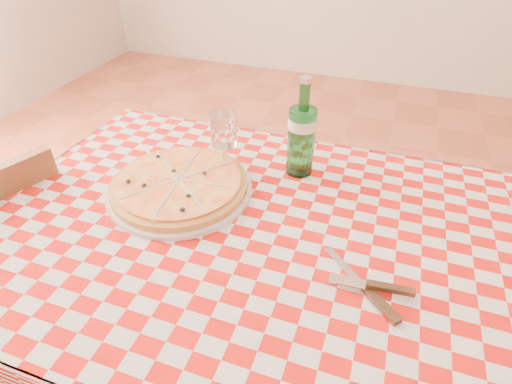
{
  "coord_description": "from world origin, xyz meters",
  "views": [
    {
      "loc": [
        0.23,
        -0.64,
        1.38
      ],
      "look_at": [
        -0.02,
        0.06,
        0.82
      ],
      "focal_mm": 28.0,
      "sensor_mm": 36.0,
      "label": 1
    }
  ],
  "objects_px": {
    "water_bottle": "(302,128)",
    "dining_table": "(256,259)",
    "wine_glass": "(224,143)",
    "chair_far": "(9,263)",
    "pizza_plate": "(179,184)"
  },
  "relations": [
    {
      "from": "water_bottle",
      "to": "dining_table",
      "type": "bearing_deg",
      "value": -97.49
    },
    {
      "from": "water_bottle",
      "to": "wine_glass",
      "type": "bearing_deg",
      "value": -161.46
    },
    {
      "from": "chair_far",
      "to": "pizza_plate",
      "type": "xyz_separation_m",
      "value": [
        0.53,
        0.18,
        0.3
      ]
    },
    {
      "from": "dining_table",
      "to": "pizza_plate",
      "type": "relative_size",
      "value": 3.22
    },
    {
      "from": "dining_table",
      "to": "pizza_plate",
      "type": "distance_m",
      "value": 0.27
    },
    {
      "from": "dining_table",
      "to": "chair_far",
      "type": "height_order",
      "value": "chair_far"
    },
    {
      "from": "wine_glass",
      "to": "pizza_plate",
      "type": "bearing_deg",
      "value": -120.41
    },
    {
      "from": "chair_far",
      "to": "dining_table",
      "type": "bearing_deg",
      "value": -152.55
    },
    {
      "from": "pizza_plate",
      "to": "wine_glass",
      "type": "distance_m",
      "value": 0.16
    },
    {
      "from": "chair_far",
      "to": "pizza_plate",
      "type": "bearing_deg",
      "value": -141.81
    },
    {
      "from": "chair_far",
      "to": "wine_glass",
      "type": "bearing_deg",
      "value": -133.51
    },
    {
      "from": "chair_far",
      "to": "water_bottle",
      "type": "distance_m",
      "value": 0.97
    },
    {
      "from": "dining_table",
      "to": "chair_far",
      "type": "relative_size",
      "value": 1.43
    },
    {
      "from": "pizza_plate",
      "to": "wine_glass",
      "type": "bearing_deg",
      "value": 59.59
    },
    {
      "from": "chair_far",
      "to": "wine_glass",
      "type": "height_order",
      "value": "wine_glass"
    }
  ]
}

